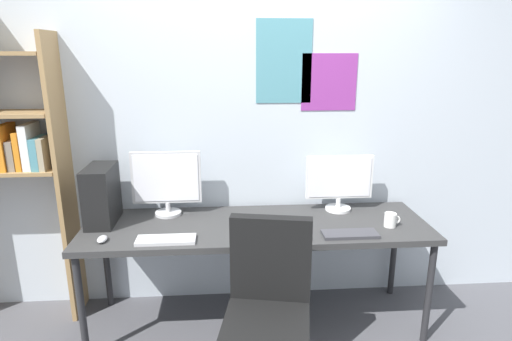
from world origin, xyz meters
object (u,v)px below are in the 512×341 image
Objects in this scene: mouse_right_side at (102,239)px; pc_tower at (102,195)px; keyboard_left at (166,240)px; coffee_mug at (391,220)px; monitor_left at (167,181)px; desk at (257,231)px; keyboard_right at (350,234)px; mouse_left_side at (307,236)px; office_chair at (268,328)px; monitor_right at (339,181)px.

pc_tower is at bearing 102.75° from mouse_right_side.
coffee_mug is at bearing 4.89° from keyboard_left.
mouse_right_side is (0.07, -0.30, -0.17)m from pc_tower.
monitor_left is 1.51m from coffee_mug.
pc_tower reaches higher than mouse_right_side.
coffee_mug reaches higher than desk.
keyboard_left is at bearing -3.80° from mouse_right_side.
mouse_left_side reaches higher than keyboard_right.
keyboard_left is at bearing 180.00° from keyboard_right.
monitor_left reaches higher than office_chair.
desk is 6.41× the size of keyboard_left.
keyboard_right reaches higher than desk.
office_chair is at bearing -124.56° from monitor_right.
pc_tower is at bearing 173.63° from coffee_mug.
coffee_mug is at bearing 3.06° from mouse_right_side.
monitor_right is 0.49m from keyboard_right.
coffee_mug is (0.30, 0.12, 0.04)m from keyboard_right.
monitor_right reaches higher than keyboard_left.
monitor_right is 1.61m from mouse_right_side.
desk is 0.61m from keyboard_left.
pc_tower reaches higher than desk.
office_chair reaches higher than desk.
monitor_right is at bearing -0.00° from monitor_left.
monitor_left reaches higher than desk.
desk is at bearing 12.31° from mouse_right_side.
office_chair is 1.37m from pc_tower.
mouse_left_side is at bearing -174.29° from keyboard_right.
coffee_mug is at bearing -12.39° from monitor_left.
monitor_left is (-0.60, 0.21, 0.29)m from desk.
monitor_right is (1.20, -0.00, -0.03)m from monitor_left.
pc_tower is 1.12× the size of keyboard_right.
pc_tower is (-0.41, -0.11, -0.05)m from monitor_left.
desk is 0.69m from monitor_right.
monitor_left is 1.34× the size of keyboard_left.
monitor_left is 0.58m from mouse_right_side.
mouse_right_side is (-0.34, -0.42, -0.22)m from monitor_left.
office_chair is at bearing -147.96° from coffee_mug.
monitor_left is (-0.61, 0.85, 0.58)m from office_chair.
coffee_mug is (0.57, 0.15, 0.03)m from mouse_left_side.
keyboard_left is 1.03× the size of keyboard_right.
coffee_mug is at bearing -7.18° from desk.
pc_tower is at bearing -176.01° from monitor_right.
desk is 23.50× the size of mouse_right_side.
desk is 0.61m from keyboard_right.
coffee_mug is (1.80, 0.10, 0.03)m from mouse_right_side.
mouse_right_side reaches higher than keyboard_left.
keyboard_right is at bearing -158.01° from coffee_mug.
monitor_left is at bearing 95.17° from keyboard_left.
mouse_right_side is 1.80m from coffee_mug.
office_chair reaches higher than mouse_right_side.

